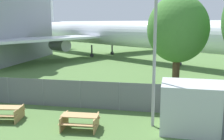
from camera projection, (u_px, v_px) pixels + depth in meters
perimeter_fence at (80, 94)px, 16.75m from camera, size 56.07×0.07×1.79m
airplane at (108, 33)px, 41.68m from camera, size 40.71×34.58×11.34m
portable_cabin at (212, 108)px, 12.98m from camera, size 5.03×2.53×2.45m
picnic_bench_near_cabin at (5, 112)px, 14.72m from camera, size 2.07×1.66×0.76m
picnic_bench_open_grass at (80, 120)px, 13.46m from camera, size 1.98×1.51×0.76m
tree_behind_benches at (178, 29)px, 18.64m from camera, size 4.36×4.36×7.37m
light_mast at (155, 23)px, 13.00m from camera, size 0.44×0.44×8.98m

